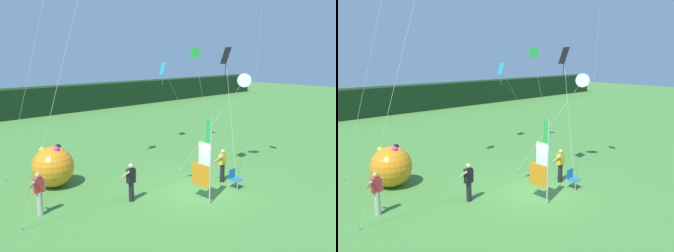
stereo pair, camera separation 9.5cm
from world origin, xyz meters
TOP-DOWN VIEW (x-y plane):
  - ground_plane at (0.00, 0.00)m, footprint 120.00×120.00m
  - distant_treeline at (0.00, 25.16)m, footprint 80.00×2.40m
  - banner_flag at (-0.57, -0.78)m, footprint 0.06×1.03m
  - person_near_banner at (1.84, 0.13)m, footprint 0.55×0.48m
  - person_mid_field at (-6.08, 2.77)m, footprint 0.55×0.48m
  - person_far_left at (-2.75, 1.38)m, footprint 0.55×0.48m
  - inflatable_balloon at (-4.38, 5.21)m, footprint 1.92×1.92m
  - folding_chair at (1.64, -0.74)m, footprint 0.51×0.51m
  - kite_green_delta_0 at (6.49, 6.27)m, footprint 2.11×0.62m
  - kite_white_delta_1 at (4.92, 1.19)m, footprint 4.11×1.81m
  - kite_cyan_diamond_4 at (5.14, 7.81)m, footprint 4.00×0.64m
  - kite_black_diamond_6 at (2.88, 0.89)m, footprint 1.56×2.21m

SIDE VIEW (x-z plane):
  - ground_plane at x=0.00m, z-range 0.00..0.00m
  - folding_chair at x=1.64m, z-range 0.07..0.96m
  - person_near_banner at x=1.84m, z-range 0.05..1.69m
  - person_far_left at x=-2.75m, z-range 0.05..1.71m
  - person_mid_field at x=-6.08m, z-range 0.06..1.78m
  - inflatable_balloon at x=-4.38m, z-range -0.03..1.96m
  - distant_treeline at x=0.00m, z-range 0.00..2.90m
  - banner_flag at x=-0.57m, z-range -0.08..3.53m
  - kite_white_delta_1 at x=4.92m, z-range 2.14..7.26m
  - kite_cyan_diamond_4 at x=5.14m, z-range 2.12..7.73m
  - kite_black_diamond_6 at x=2.88m, z-range 2.52..8.99m
  - kite_green_delta_0 at x=6.49m, z-range 2.93..9.58m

